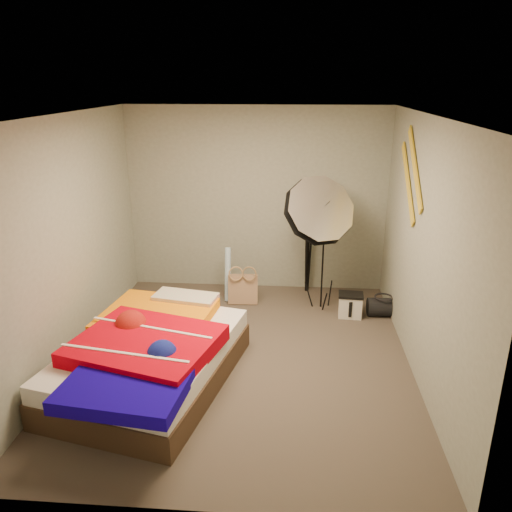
# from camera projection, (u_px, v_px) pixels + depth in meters

# --- Properties ---
(floor) EXTENTS (4.00, 4.00, 0.00)m
(floor) POSITION_uv_depth(u_px,v_px,m) (242.00, 359.00, 5.30)
(floor) COLOR brown
(floor) RESTS_ON ground
(ceiling) EXTENTS (4.00, 4.00, 0.00)m
(ceiling) POSITION_uv_depth(u_px,v_px,m) (240.00, 115.00, 4.46)
(ceiling) COLOR silver
(ceiling) RESTS_ON wall_back
(wall_back) EXTENTS (3.50, 0.00, 3.50)m
(wall_back) POSITION_uv_depth(u_px,v_px,m) (256.00, 201.00, 6.76)
(wall_back) COLOR #9A9F8F
(wall_back) RESTS_ON floor
(wall_front) EXTENTS (3.50, 0.00, 3.50)m
(wall_front) POSITION_uv_depth(u_px,v_px,m) (207.00, 353.00, 3.01)
(wall_front) COLOR #9A9F8F
(wall_front) RESTS_ON floor
(wall_left) EXTENTS (0.00, 4.00, 4.00)m
(wall_left) POSITION_uv_depth(u_px,v_px,m) (68.00, 243.00, 5.01)
(wall_left) COLOR #9A9F8F
(wall_left) RESTS_ON floor
(wall_right) EXTENTS (0.00, 4.00, 4.00)m
(wall_right) POSITION_uv_depth(u_px,v_px,m) (423.00, 252.00, 4.76)
(wall_right) COLOR #9A9F8F
(wall_right) RESTS_ON floor
(tote_bag) EXTENTS (0.40, 0.19, 0.40)m
(tote_bag) POSITION_uv_depth(u_px,v_px,m) (243.00, 289.00, 6.57)
(tote_bag) COLOR tan
(tote_bag) RESTS_ON floor
(wrapping_roll) EXTENTS (0.08, 0.20, 0.72)m
(wrapping_roll) POSITION_uv_depth(u_px,v_px,m) (228.00, 274.00, 6.62)
(wrapping_roll) COLOR #6DB1E2
(wrapping_roll) RESTS_ON floor
(camera_case) EXTENTS (0.30, 0.22, 0.28)m
(camera_case) POSITION_uv_depth(u_px,v_px,m) (350.00, 306.00, 6.20)
(camera_case) COLOR silver
(camera_case) RESTS_ON floor
(duffel_bag) EXTENTS (0.38, 0.24, 0.23)m
(duffel_bag) POSITION_uv_depth(u_px,v_px,m) (383.00, 307.00, 6.23)
(duffel_bag) COLOR black
(duffel_bag) RESTS_ON floor
(wall_stripe_upper) EXTENTS (0.02, 0.91, 0.78)m
(wall_stripe_upper) POSITION_uv_depth(u_px,v_px,m) (415.00, 168.00, 5.09)
(wall_stripe_upper) COLOR gold
(wall_stripe_upper) RESTS_ON wall_right
(wall_stripe_lower) EXTENTS (0.02, 0.91, 0.78)m
(wall_stripe_lower) POSITION_uv_depth(u_px,v_px,m) (408.00, 183.00, 5.39)
(wall_stripe_lower) COLOR gold
(wall_stripe_lower) RESTS_ON wall_right
(bed) EXTENTS (1.77, 2.31, 0.58)m
(bed) POSITION_uv_depth(u_px,v_px,m) (150.00, 356.00, 4.79)
(bed) COLOR #473121
(bed) RESTS_ON floor
(photo_umbrella) EXTENTS (0.95, 0.88, 1.83)m
(photo_umbrella) POSITION_uv_depth(u_px,v_px,m) (317.00, 212.00, 5.94)
(photo_umbrella) COLOR black
(photo_umbrella) RESTS_ON floor
(camera_tripod) EXTENTS (0.07, 0.07, 1.16)m
(camera_tripod) POSITION_uv_depth(u_px,v_px,m) (308.00, 245.00, 6.79)
(camera_tripod) COLOR black
(camera_tripod) RESTS_ON floor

